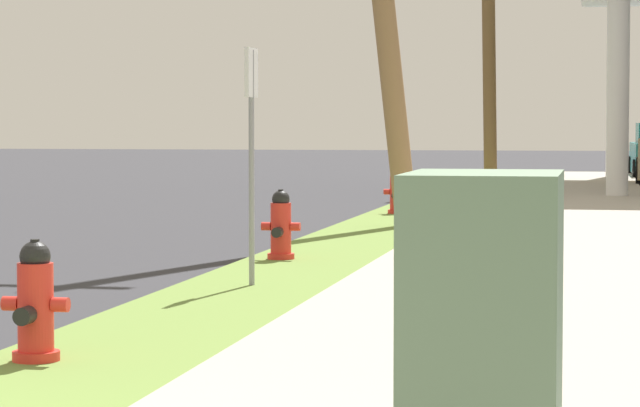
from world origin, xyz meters
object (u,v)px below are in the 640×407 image
fire_hydrant_second (281,229)px  street_sign_post (251,116)px  fire_hydrant_nearest (35,308)px  utility_cabinet (483,367)px  fire_hydrant_third (397,193)px

fire_hydrant_second → street_sign_post: size_ratio=0.35×
fire_hydrant_nearest → utility_cabinet: 4.45m
fire_hydrant_second → fire_hydrant_third: bearing=89.2°
fire_hydrant_nearest → fire_hydrant_second: (0.01, 6.85, 0.00)m
fire_hydrant_nearest → utility_cabinet: bearing=-47.7°
utility_cabinet → fire_hydrant_second: bearing=106.4°
street_sign_post → fire_hydrant_third: bearing=90.9°
fire_hydrant_nearest → fire_hydrant_second: bearing=89.9°
fire_hydrant_second → street_sign_post: street_sign_post is taller
fire_hydrant_third → street_sign_post: 10.64m
fire_hydrant_third → utility_cabinet: utility_cabinet is taller
fire_hydrant_third → utility_cabinet: size_ratio=0.58×
fire_hydrant_nearest → street_sign_post: (0.30, 4.34, 1.19)m
fire_hydrant_third → fire_hydrant_nearest: bearing=-90.5°
fire_hydrant_second → fire_hydrant_third: 8.07m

